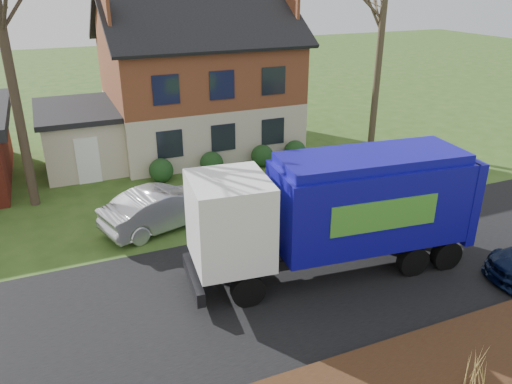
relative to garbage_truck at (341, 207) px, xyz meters
name	(u,v)px	position (x,y,z in m)	size (l,w,h in m)	color
ground	(277,286)	(-2.16, -0.16, -2.18)	(120.00, 120.00, 0.00)	#2C4B19
road	(277,286)	(-2.16, -0.16, -2.17)	(80.00, 7.00, 0.02)	black
main_house	(189,72)	(-0.67, 13.75, 1.85)	(12.95, 8.95, 9.26)	#BEB399
garbage_truck	(341,207)	(0.00, 0.00, 0.00)	(9.02, 3.26, 3.78)	black
silver_sedan	(164,207)	(-4.30, 5.07, -1.42)	(1.61, 4.62, 1.52)	#B9BAC2
grass_clump_mid	(478,369)	(0.00, -5.71, -1.40)	(0.35, 0.28, 0.96)	#A68B49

